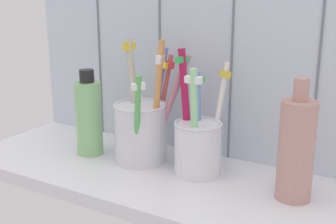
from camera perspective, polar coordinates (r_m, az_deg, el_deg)
name	(u,v)px	position (r cm, az deg, el deg)	size (l,w,h in cm)	color
counter_slab	(158,179)	(65.68, -1.27, -8.68)	(64.00, 22.00, 2.00)	silver
tile_wall_back	(198,26)	(70.57, 3.87, 11.09)	(64.00, 2.20, 45.00)	silver
toothbrush_cup_left	(142,128)	(68.18, -3.40, -2.04)	(11.74, 11.33, 19.18)	silver
toothbrush_cup_right	(197,142)	(63.70, 3.85, -3.93)	(7.57, 8.29, 18.02)	white
ceramic_vase	(296,149)	(57.41, 16.33, -4.62)	(4.52, 4.52, 15.82)	tan
soap_bottle	(89,116)	(71.90, -10.26, -0.57)	(4.24, 4.24, 13.94)	#8CC67F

